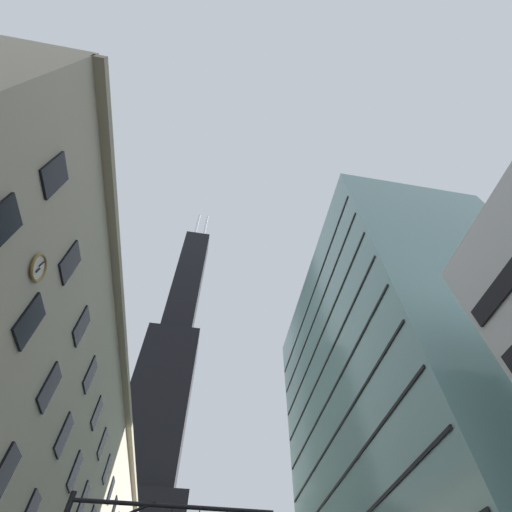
{
  "coord_description": "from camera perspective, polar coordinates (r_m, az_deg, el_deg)",
  "views": [
    {
      "loc": [
        -3.17,
        -9.99,
        1.67
      ],
      "look_at": [
        0.94,
        14.03,
        34.5
      ],
      "focal_mm": 24.98,
      "sensor_mm": 36.0,
      "label": 1
    }
  ],
  "objects": [
    {
      "name": "glass_office_midrise",
      "position": [
        47.24,
        23.84,
        -22.71
      ],
      "size": [
        19.45,
        35.88,
        45.62
      ],
      "color": "gray",
      "rests_on": "ground"
    },
    {
      "name": "dark_skyscraper",
      "position": [
        118.09,
        -16.55,
        -26.78
      ],
      "size": [
        25.35,
        25.35,
        179.01
      ],
      "color": "black",
      "rests_on": "ground"
    }
  ]
}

